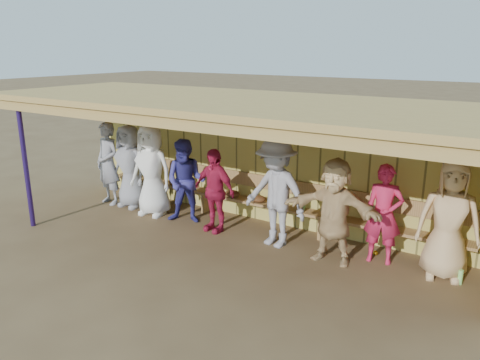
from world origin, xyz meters
name	(u,v)px	position (x,y,z in m)	size (l,w,h in m)	color
ground	(229,242)	(0.00, 0.00, 0.00)	(90.00, 90.00, 0.00)	brown
player_a	(108,163)	(-3.39, 0.36, 0.89)	(0.65, 0.43, 1.79)	gray
player_b	(152,170)	(-2.11, 0.35, 0.93)	(0.90, 0.59, 1.85)	white
player_c	(186,181)	(-1.26, 0.39, 0.82)	(0.80, 0.62, 1.64)	#36348F
player_d	(214,190)	(-0.54, 0.31, 0.78)	(0.91, 0.38, 1.56)	#B51C43
player_e	(276,193)	(0.73, 0.34, 0.94)	(1.21, 0.70, 1.88)	#9D9AA3
player_f	(334,211)	(1.79, 0.28, 0.84)	(1.56, 0.50, 1.69)	tan
player_g	(384,214)	(2.45, 0.68, 0.79)	(0.58, 0.38, 1.59)	#CD204C
player_h	(449,220)	(3.39, 0.67, 0.90)	(0.88, 0.57, 1.80)	tan
player_extra	(130,166)	(-2.84, 0.46, 0.88)	(0.86, 0.56, 1.77)	gray
dugout_structure	(269,143)	(0.39, 0.69, 1.69)	(8.80, 3.20, 2.50)	tan
bench	(262,197)	(0.00, 1.12, 0.53)	(7.60, 0.34, 0.93)	#A07844
dugout_equipment	(249,199)	(-0.20, 0.99, 0.49)	(5.92, 0.62, 0.80)	orange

